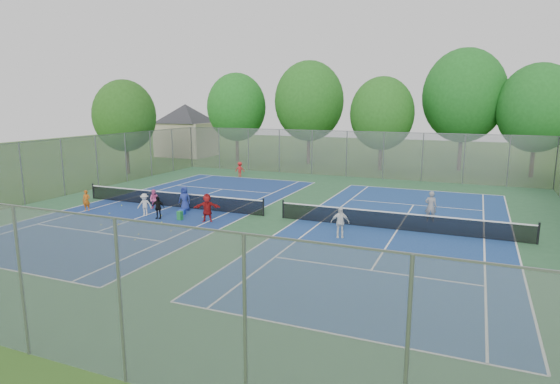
{
  "coord_description": "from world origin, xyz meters",
  "views": [
    {
      "loc": [
        10.46,
        -23.81,
        6.53
      ],
      "look_at": [
        0.0,
        1.0,
        1.3
      ],
      "focal_mm": 30.0,
      "sensor_mm": 36.0,
      "label": 1
    }
  ],
  "objects_px": {
    "net_left": "(171,200)",
    "net_right": "(398,222)",
    "instructor": "(431,206)",
    "ball_hopper": "(180,216)",
    "ball_crate": "(182,212)"
  },
  "relations": [
    {
      "from": "net_right",
      "to": "ball_hopper",
      "type": "relative_size",
      "value": 25.17
    },
    {
      "from": "ball_hopper",
      "to": "net_right",
      "type": "bearing_deg",
      "value": 12.65
    },
    {
      "from": "ball_crate",
      "to": "ball_hopper",
      "type": "height_order",
      "value": "ball_hopper"
    },
    {
      "from": "net_left",
      "to": "ball_crate",
      "type": "bearing_deg",
      "value": -39.18
    },
    {
      "from": "net_right",
      "to": "ball_hopper",
      "type": "height_order",
      "value": "net_right"
    },
    {
      "from": "net_left",
      "to": "ball_crate",
      "type": "relative_size",
      "value": 36.44
    },
    {
      "from": "net_left",
      "to": "instructor",
      "type": "relative_size",
      "value": 7.49
    },
    {
      "from": "net_left",
      "to": "net_right",
      "type": "distance_m",
      "value": 14.0
    },
    {
      "from": "instructor",
      "to": "ball_hopper",
      "type": "bearing_deg",
      "value": 17.29
    },
    {
      "from": "net_left",
      "to": "net_right",
      "type": "height_order",
      "value": "same"
    },
    {
      "from": "ball_crate",
      "to": "ball_hopper",
      "type": "bearing_deg",
      "value": -60.03
    },
    {
      "from": "ball_hopper",
      "to": "instructor",
      "type": "height_order",
      "value": "instructor"
    },
    {
      "from": "ball_hopper",
      "to": "net_left",
      "type": "bearing_deg",
      "value": 133.24
    },
    {
      "from": "ball_crate",
      "to": "net_right",
      "type": "bearing_deg",
      "value": 6.77
    },
    {
      "from": "net_left",
      "to": "instructor",
      "type": "height_order",
      "value": "instructor"
    }
  ]
}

